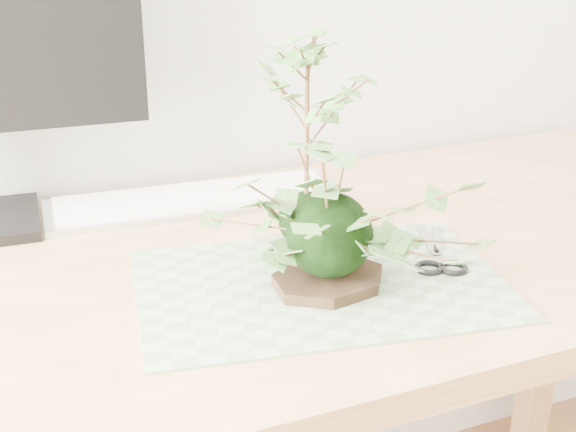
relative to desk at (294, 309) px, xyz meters
The scene contains 7 objects.
desk is the anchor object (origin of this frame).
cutting_mat 0.14m from the desk, 93.66° to the right, with size 0.47×0.31×0.00m, color gray.
stone_dish 0.15m from the desk, 89.63° to the right, with size 0.16×0.16×0.01m, color black.
ivy_kokedama 0.24m from the desk, 89.63° to the right, with size 0.40×0.40×0.22m.
maple_kokedama 0.33m from the desk, 37.81° to the left, with size 0.19×0.19×0.34m.
keyboard 0.27m from the desk, 106.87° to the left, with size 0.49×0.18×0.02m.
scissors 0.23m from the desk, 32.85° to the right, with size 0.08×0.17×0.01m.
Camera 1 is at (-0.36, 0.29, 1.22)m, focal length 50.00 mm.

